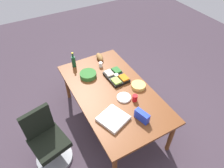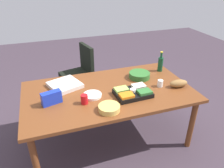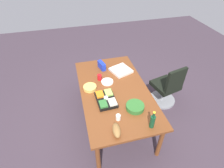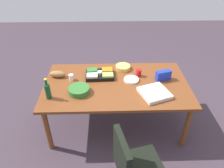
# 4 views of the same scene
# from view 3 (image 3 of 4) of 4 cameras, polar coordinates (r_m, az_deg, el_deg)

# --- Properties ---
(ground_plane) EXTENTS (10.00, 10.00, 0.00)m
(ground_plane) POSITION_cam_3_polar(r_m,az_deg,el_deg) (3.70, 0.62, -10.66)
(ground_plane) COLOR #41333E
(conference_table) EXTENTS (2.08, 1.17, 0.76)m
(conference_table) POSITION_cam_3_polar(r_m,az_deg,el_deg) (3.20, 0.70, -2.70)
(conference_table) COLOR brown
(conference_table) RESTS_ON ground
(office_chair) EXTENTS (0.58, 0.58, 0.97)m
(office_chair) POSITION_cam_3_polar(r_m,az_deg,el_deg) (3.91, 17.00, -1.56)
(office_chair) COLOR gray
(office_chair) RESTS_ON ground
(chip_bowl) EXTENTS (0.29, 0.29, 0.06)m
(chip_bowl) POSITION_cam_3_polar(r_m,az_deg,el_deg) (3.17, -7.05, -1.14)
(chip_bowl) COLOR #DBB657
(chip_bowl) RESTS_ON conference_table
(paper_cup) EXTENTS (0.08, 0.08, 0.09)m
(paper_cup) POSITION_cam_3_polar(r_m,az_deg,el_deg) (2.65, 1.99, -10.60)
(paper_cup) COLOR white
(paper_cup) RESTS_ON conference_table
(chip_bag_blue) EXTENTS (0.23, 0.13, 0.15)m
(chip_bag_blue) POSITION_cam_3_polar(r_m,az_deg,el_deg) (3.63, -3.32, 5.91)
(chip_bag_blue) COLOR #1B35BF
(chip_bag_blue) RESTS_ON conference_table
(pizza_box) EXTENTS (0.46, 0.46, 0.05)m
(pizza_box) POSITION_cam_3_polar(r_m,az_deg,el_deg) (3.58, 2.85, 4.38)
(pizza_box) COLOR silver
(pizza_box) RESTS_ON conference_table
(paper_plate_stack) EXTENTS (0.25, 0.25, 0.03)m
(paper_plate_stack) POSITION_cam_3_polar(r_m,az_deg,el_deg) (3.30, -1.52, 0.71)
(paper_plate_stack) COLOR white
(paper_plate_stack) RESTS_ON conference_table
(veggie_tray) EXTENTS (0.43, 0.32, 0.09)m
(veggie_tray) POSITION_cam_3_polar(r_m,az_deg,el_deg) (2.92, -1.94, -4.91)
(veggie_tray) COLOR black
(veggie_tray) RESTS_ON conference_table
(red_solo_cup) EXTENTS (0.08, 0.08, 0.11)m
(red_solo_cup) POSITION_cam_3_polar(r_m,az_deg,el_deg) (3.35, -4.01, 2.17)
(red_solo_cup) COLOR red
(red_solo_cup) RESTS_ON conference_table
(salad_bowl) EXTENTS (0.29, 0.29, 0.08)m
(salad_bowl) POSITION_cam_3_polar(r_m,az_deg,el_deg) (2.82, 7.38, -7.21)
(salad_bowl) COLOR #2F6B2B
(salad_bowl) RESTS_ON conference_table
(wine_bottle) EXTENTS (0.08, 0.08, 0.30)m
(wine_bottle) POSITION_cam_3_polar(r_m,az_deg,el_deg) (2.58, 12.79, -11.51)
(wine_bottle) COLOR #124326
(wine_bottle) RESTS_ON conference_table
(bread_loaf) EXTENTS (0.25, 0.14, 0.10)m
(bread_loaf) POSITION_cam_3_polar(r_m,az_deg,el_deg) (2.51, 1.44, -14.55)
(bread_loaf) COLOR olive
(bread_loaf) RESTS_ON conference_table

